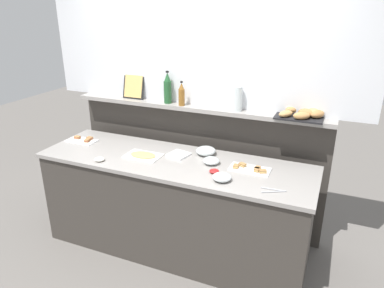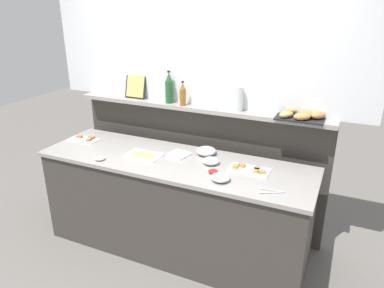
% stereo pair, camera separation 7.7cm
% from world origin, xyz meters
% --- Properties ---
extents(ground_plane, '(12.00, 12.00, 0.00)m').
position_xyz_m(ground_plane, '(0.00, 0.60, 0.00)').
color(ground_plane, slate).
extents(buffet_counter, '(2.46, 0.75, 0.93)m').
position_xyz_m(buffet_counter, '(0.00, 0.00, 0.46)').
color(buffet_counter, '#3D3833').
rests_on(buffet_counter, ground_plane).
extents(back_ledge_unit, '(2.58, 0.22, 1.30)m').
position_xyz_m(back_ledge_unit, '(0.00, 0.55, 0.68)').
color(back_ledge_unit, '#3D3833').
rests_on(back_ledge_unit, ground_plane).
extents(upper_wall_panel, '(3.18, 0.08, 1.30)m').
position_xyz_m(upper_wall_panel, '(0.00, 0.57, 1.95)').
color(upper_wall_panel, white).
rests_on(upper_wall_panel, back_ledge_unit).
extents(sandwich_platter_front, '(0.34, 0.17, 0.04)m').
position_xyz_m(sandwich_platter_front, '(0.67, 0.06, 0.94)').
color(sandwich_platter_front, white).
rests_on(sandwich_platter_front, buffet_counter).
extents(sandwich_platter_side, '(0.30, 0.16, 0.04)m').
position_xyz_m(sandwich_platter_side, '(-1.04, 0.06, 0.94)').
color(sandwich_platter_side, white).
rests_on(sandwich_platter_side, buffet_counter).
extents(cold_cuts_platter, '(0.32, 0.21, 0.02)m').
position_xyz_m(cold_cuts_platter, '(-0.29, -0.04, 0.94)').
color(cold_cuts_platter, white).
rests_on(cold_cuts_platter, buffet_counter).
extents(glass_bowl_large, '(0.18, 0.18, 0.07)m').
position_xyz_m(glass_bowl_large, '(0.22, 0.23, 0.96)').
color(glass_bowl_large, silver).
rests_on(glass_bowl_large, buffet_counter).
extents(glass_bowl_medium, '(0.14, 0.14, 0.06)m').
position_xyz_m(glass_bowl_medium, '(0.33, 0.05, 0.95)').
color(glass_bowl_medium, silver).
rests_on(glass_bowl_medium, buffet_counter).
extents(glass_bowl_small, '(0.15, 0.15, 0.06)m').
position_xyz_m(glass_bowl_small, '(0.52, -0.21, 0.95)').
color(glass_bowl_small, silver).
rests_on(glass_bowl_small, buffet_counter).
extents(condiment_bowl_cream, '(0.09, 0.09, 0.03)m').
position_xyz_m(condiment_bowl_cream, '(-0.59, -0.27, 0.94)').
color(condiment_bowl_cream, silver).
rests_on(condiment_bowl_cream, buffet_counter).
extents(condiment_bowl_red, '(0.08, 0.08, 0.03)m').
position_xyz_m(condiment_bowl_red, '(0.41, -0.10, 0.94)').
color(condiment_bowl_red, red).
rests_on(condiment_bowl_red, buffet_counter).
extents(serving_tongs, '(0.19, 0.10, 0.01)m').
position_xyz_m(serving_tongs, '(0.93, -0.22, 0.93)').
color(serving_tongs, '#B7BABF').
rests_on(serving_tongs, buffet_counter).
extents(napkin_stack, '(0.20, 0.20, 0.02)m').
position_xyz_m(napkin_stack, '(0.00, 0.10, 0.94)').
color(napkin_stack, white).
rests_on(napkin_stack, buffet_counter).
extents(vinegar_bottle_amber, '(0.06, 0.06, 0.24)m').
position_xyz_m(vinegar_bottle_amber, '(-0.12, 0.45, 1.40)').
color(vinegar_bottle_amber, '#8E5B23').
rests_on(vinegar_bottle_amber, back_ledge_unit).
extents(wine_bottle_green, '(0.08, 0.08, 0.32)m').
position_xyz_m(wine_bottle_green, '(-0.29, 0.48, 1.44)').
color(wine_bottle_green, '#23562D').
rests_on(wine_bottle_green, back_ledge_unit).
extents(bread_basket, '(0.42, 0.32, 0.08)m').
position_xyz_m(bread_basket, '(1.00, 0.48, 1.33)').
color(bread_basket, black).
rests_on(bread_basket, back_ledge_unit).
extents(framed_picture, '(0.23, 0.07, 0.25)m').
position_xyz_m(framed_picture, '(-0.69, 0.51, 1.42)').
color(framed_picture, black).
rests_on(framed_picture, back_ledge_unit).
extents(water_carafe, '(0.09, 0.09, 0.23)m').
position_xyz_m(water_carafe, '(0.42, 0.47, 1.41)').
color(water_carafe, silver).
rests_on(water_carafe, back_ledge_unit).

